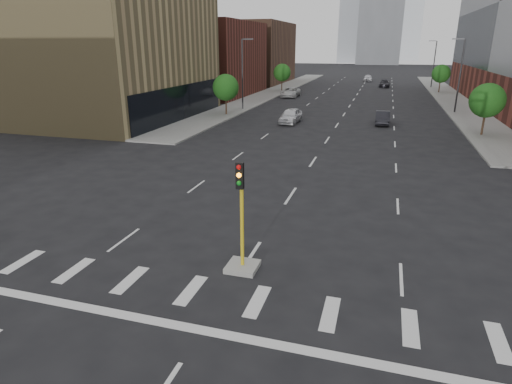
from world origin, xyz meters
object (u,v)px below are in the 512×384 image
at_px(median_traffic_signal, 242,247).
at_px(car_deep_right, 384,84).
at_px(car_far_left, 290,92).
at_px(car_distant, 368,78).
at_px(car_near_left, 291,116).
at_px(car_mid_right, 383,118).

height_order(median_traffic_signal, car_deep_right, median_traffic_signal).
distance_m(median_traffic_signal, car_deep_right, 79.79).
bearing_deg(car_far_left, car_distant, 72.51).
relative_size(median_traffic_signal, car_near_left, 0.92).
bearing_deg(car_far_left, car_mid_right, -56.63).
height_order(car_far_left, car_deep_right, car_far_left).
height_order(car_near_left, car_far_left, car_near_left).
height_order(median_traffic_signal, car_distant, median_traffic_signal).
bearing_deg(car_near_left, median_traffic_signal, -79.31).
height_order(car_deep_right, car_distant, car_distant).
bearing_deg(car_far_left, car_deep_right, 55.36).
xyz_separation_m(car_mid_right, car_distant, (-4.29, 58.86, 0.09)).
height_order(car_mid_right, car_distant, car_distant).
bearing_deg(car_near_left, car_far_left, 104.03).
distance_m(car_near_left, car_deep_right, 47.66).
relative_size(car_mid_right, car_distant, 0.91).
relative_size(car_far_left, car_deep_right, 1.14).
xyz_separation_m(car_near_left, car_deep_right, (9.58, 46.69, -0.08)).
height_order(car_mid_right, car_far_left, car_far_left).
xyz_separation_m(car_mid_right, car_deep_right, (-0.32, 44.64, 0.03)).
xyz_separation_m(median_traffic_signal, car_far_left, (-10.50, 57.45, -0.17)).
relative_size(car_far_left, car_distant, 1.23).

